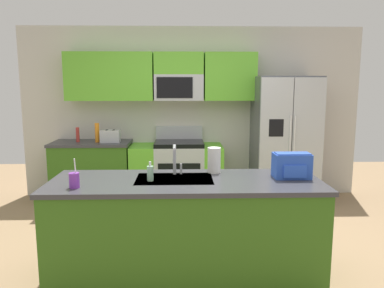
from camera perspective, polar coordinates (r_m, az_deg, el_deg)
The scene contains 14 objects.
ground_plane at distance 4.02m, azimuth 0.82°, elevation -16.34°, with size 9.00×9.00×0.00m, color #997A56.
kitchen_wall_unit at distance 5.72m, azimuth -1.50°, elevation 6.52°, with size 5.20×0.43×2.60m.
back_counter at distance 5.73m, azimuth -15.10°, elevation -4.10°, with size 1.15×0.63×0.90m.
range_oven at distance 5.58m, azimuth -2.36°, elevation -4.23°, with size 1.36×0.61×1.10m.
refrigerator at distance 5.63m, azimuth 14.05°, elevation 0.61°, with size 0.90×0.76×1.85m.
island_counter at distance 3.40m, azimuth -0.98°, elevation -12.85°, with size 2.38×0.84×0.90m.
toaster at distance 5.53m, azimuth -12.48°, elevation 1.20°, with size 0.28×0.16×0.18m.
pepper_mill at distance 5.68m, azimuth -17.20°, elevation 1.39°, with size 0.05×0.05×0.21m, color #B2332D.
bottle_orange at distance 5.57m, azimuth -14.41°, elevation 1.70°, with size 0.06×0.06×0.28m, color orange.
sink_faucet at distance 3.41m, azimuth -2.62°, elevation -2.03°, with size 0.09×0.21×0.28m.
drink_cup_purple at distance 3.15m, azimuth -17.69°, elevation -5.33°, with size 0.08×0.08×0.24m.
soap_dispenser at distance 3.24m, azimuth -6.45°, elevation -4.48°, with size 0.06×0.06×0.17m.
paper_towel_roll at distance 3.52m, azimuth 3.43°, elevation -2.49°, with size 0.12×0.12×0.24m, color white.
backpack at distance 3.43m, azimuth 15.12°, elevation -3.14°, with size 0.32×0.22×0.23m.
Camera 1 is at (-0.16, -3.63, 1.72)m, focal length 34.61 mm.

